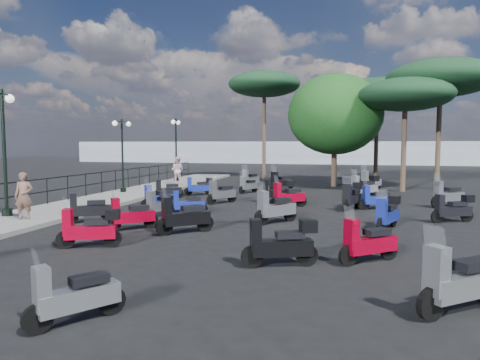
% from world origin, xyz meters
% --- Properties ---
extents(ground, '(120.00, 120.00, 0.00)m').
position_xyz_m(ground, '(0.00, 0.00, 0.00)').
color(ground, black).
rests_on(ground, ground).
extents(sidewalk, '(3.00, 30.00, 0.15)m').
position_xyz_m(sidewalk, '(-6.50, 3.00, 0.07)').
color(sidewalk, '#5F5E5B').
rests_on(sidewalk, ground).
extents(railing, '(0.04, 26.04, 1.10)m').
position_xyz_m(railing, '(-7.80, 2.80, 0.90)').
color(railing, black).
rests_on(railing, sidewalk).
extents(lamp_post_0, '(0.54, 1.27, 4.41)m').
position_xyz_m(lamp_post_0, '(-7.21, -3.47, 2.66)').
color(lamp_post_0, black).
rests_on(lamp_post_0, sidewalk).
extents(lamp_post_1, '(0.61, 1.06, 3.82)m').
position_xyz_m(lamp_post_1, '(-7.06, 4.34, 2.33)').
color(lamp_post_1, black).
rests_on(lamp_post_1, sidewalk).
extents(lamp_post_2, '(0.34, 1.26, 4.27)m').
position_xyz_m(lamp_post_2, '(-7.07, 11.60, 2.58)').
color(lamp_post_2, black).
rests_on(lamp_post_2, sidewalk).
extents(woman, '(0.68, 0.58, 1.59)m').
position_xyz_m(woman, '(-6.08, -3.94, 0.95)').
color(woman, brown).
rests_on(woman, sidewalk).
extents(pedestrian_far, '(0.87, 0.69, 1.73)m').
position_xyz_m(pedestrian_far, '(-5.99, 9.21, 1.01)').
color(pedestrian_far, beige).
rests_on(pedestrian_far, sidewalk).
extents(scooter_1, '(1.43, 1.01, 1.31)m').
position_xyz_m(scooter_1, '(-4.13, -3.20, 0.45)').
color(scooter_1, black).
rests_on(scooter_1, ground).
extents(scooter_2, '(0.80, 1.49, 1.26)m').
position_xyz_m(scooter_2, '(-2.27, -1.48, 0.44)').
color(scooter_2, black).
rests_on(scooter_2, ground).
extents(scooter_3, '(1.31, 0.99, 1.23)m').
position_xyz_m(scooter_3, '(-4.13, 3.40, 0.43)').
color(scooter_3, black).
rests_on(scooter_3, ground).
extents(scooter_4, '(1.41, 0.85, 1.21)m').
position_xyz_m(scooter_4, '(-3.09, 5.05, 0.46)').
color(scooter_4, black).
rests_on(scooter_4, ground).
extents(scooter_5, '(0.86, 1.69, 1.41)m').
position_xyz_m(scooter_5, '(-1.39, 9.61, 0.49)').
color(scooter_5, black).
rests_on(scooter_5, ground).
extents(scooter_6, '(1.57, 0.82, 1.31)m').
position_xyz_m(scooter_6, '(-2.00, -6.36, 0.49)').
color(scooter_6, black).
rests_on(scooter_6, ground).
extents(scooter_7, '(1.28, 1.19, 1.31)m').
position_xyz_m(scooter_7, '(-2.10, -4.02, 0.46)').
color(scooter_7, black).
rests_on(scooter_7, ground).
extents(scooter_8, '(1.35, 0.84, 1.18)m').
position_xyz_m(scooter_8, '(-1.44, -0.90, 0.41)').
color(scooter_8, black).
rests_on(scooter_8, ground).
extents(scooter_9, '(1.19, 1.26, 1.30)m').
position_xyz_m(scooter_9, '(-3.08, 0.16, 0.45)').
color(scooter_9, black).
rests_on(scooter_9, ground).
extents(scooter_10, '(1.05, 1.43, 1.32)m').
position_xyz_m(scooter_10, '(-1.08, 2.39, 0.46)').
color(scooter_10, black).
rests_on(scooter_10, ground).
extents(scooter_11, '(0.81, 1.38, 1.19)m').
position_xyz_m(scooter_11, '(-0.83, 6.66, 0.41)').
color(scooter_11, black).
rests_on(scooter_11, ground).
extents(scooter_12, '(0.98, 1.30, 1.22)m').
position_xyz_m(scooter_12, '(0.50, -10.56, 0.42)').
color(scooter_12, black).
rests_on(scooter_12, ground).
extents(scooter_13, '(1.44, 1.26, 1.44)m').
position_xyz_m(scooter_13, '(-0.31, -4.12, 0.50)').
color(scooter_13, black).
rests_on(scooter_13, ground).
extents(scooter_14, '(1.25, 1.47, 1.45)m').
position_xyz_m(scooter_14, '(2.06, -1.83, 0.50)').
color(scooter_14, black).
rests_on(scooter_14, ground).
extents(scooter_15, '(1.67, 0.67, 1.34)m').
position_xyz_m(scooter_15, '(1.34, 3.21, 0.51)').
color(scooter_15, black).
rests_on(scooter_15, ground).
extents(scooter_16, '(1.43, 1.15, 1.37)m').
position_xyz_m(scooter_16, '(2.00, 1.82, 0.48)').
color(scooter_16, black).
rests_on(scooter_16, ground).
extents(scooter_17, '(1.14, 1.62, 1.49)m').
position_xyz_m(scooter_17, '(0.84, 7.55, 0.52)').
color(scooter_17, black).
rests_on(scooter_17, ground).
extents(scooter_18, '(1.50, 1.24, 1.46)m').
position_xyz_m(scooter_18, '(6.13, -8.75, 0.51)').
color(scooter_18, black).
rests_on(scooter_18, ground).
extents(scooter_19, '(1.63, 0.84, 1.36)m').
position_xyz_m(scooter_19, '(3.02, -6.86, 0.51)').
color(scooter_19, black).
rests_on(scooter_19, ground).
extents(scooter_20, '(0.87, 1.56, 1.32)m').
position_xyz_m(scooter_20, '(5.65, -1.99, 0.50)').
color(scooter_20, black).
rests_on(scooter_20, ground).
extents(scooter_21, '(0.88, 1.69, 1.41)m').
position_xyz_m(scooter_21, '(4.62, 1.97, 0.53)').
color(scooter_21, black).
rests_on(scooter_21, ground).
extents(scooter_22, '(1.49, 0.80, 1.25)m').
position_xyz_m(scooter_22, '(5.58, 2.20, 0.44)').
color(scooter_22, black).
rests_on(scooter_22, ground).
extents(scooter_23, '(1.49, 1.32, 1.45)m').
position_xyz_m(scooter_23, '(5.24, 6.02, 0.55)').
color(scooter_23, black).
rests_on(scooter_23, ground).
extents(scooter_25, '(1.34, 1.14, 1.32)m').
position_xyz_m(scooter_25, '(4.87, -6.08, 0.46)').
color(scooter_25, black).
rests_on(scooter_25, ground).
extents(scooter_26, '(1.46, 0.82, 1.24)m').
position_xyz_m(scooter_26, '(7.91, -0.19, 0.47)').
color(scooter_26, black).
rests_on(scooter_26, ground).
extents(scooter_27, '(1.53, 1.17, 1.44)m').
position_xyz_m(scooter_27, '(8.52, 3.60, 0.50)').
color(scooter_27, black).
rests_on(scooter_27, ground).
extents(scooter_28, '(1.25, 1.55, 1.49)m').
position_xyz_m(scooter_28, '(5.70, 9.42, 0.52)').
color(scooter_28, black).
rests_on(scooter_28, ground).
extents(broadleaf_tree, '(5.91, 5.91, 7.02)m').
position_xyz_m(broadleaf_tree, '(3.59, 11.61, 4.50)').
color(broadleaf_tree, '#38281E').
rests_on(broadleaf_tree, ground).
extents(pine_0, '(5.74, 5.74, 7.08)m').
position_xyz_m(pine_0, '(6.28, 14.58, 6.06)').
color(pine_0, '#38281E').
rests_on(pine_0, ground).
extents(pine_1, '(6.17, 6.17, 7.53)m').
position_xyz_m(pine_1, '(9.53, 11.18, 6.43)').
color(pine_1, '#38281E').
rests_on(pine_1, ground).
extents(pine_2, '(5.53, 5.53, 8.20)m').
position_xyz_m(pine_2, '(-1.88, 16.70, 7.20)').
color(pine_2, '#38281E').
rests_on(pine_2, ground).
extents(pine_3, '(5.21, 5.21, 6.31)m').
position_xyz_m(pine_3, '(7.45, 9.55, 5.37)').
color(pine_3, '#38281E').
rests_on(pine_3, ground).
extents(distant_hills, '(70.00, 8.00, 3.00)m').
position_xyz_m(distant_hills, '(0.00, 45.00, 1.50)').
color(distant_hills, gray).
rests_on(distant_hills, ground).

